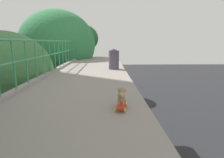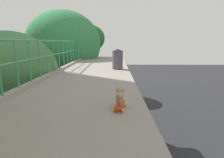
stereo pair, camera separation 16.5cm
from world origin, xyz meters
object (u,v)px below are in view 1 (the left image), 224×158
(city_bus, at_px, (52,74))
(litter_bin, at_px, (114,59))
(car_yellow_cab_fifth, at_px, (17,136))
(toy_skateboard, at_px, (121,105))
(small_dog, at_px, (122,94))

(city_bus, bearing_deg, litter_bin, -66.21)
(city_bus, height_order, litter_bin, litter_bin)
(car_yellow_cab_fifth, xyz_separation_m, toy_skateboard, (7.11, -9.22, 5.80))
(city_bus, distance_m, litter_bin, 26.47)
(car_yellow_cab_fifth, distance_m, toy_skateboard, 13.00)
(city_bus, relative_size, litter_bin, 12.76)
(car_yellow_cab_fifth, height_order, litter_bin, litter_bin)
(city_bus, bearing_deg, car_yellow_cab_fifth, -80.28)
(toy_skateboard, xyz_separation_m, litter_bin, (0.03, 4.99, 0.40))
(litter_bin, bearing_deg, car_yellow_cab_fifth, 149.36)
(small_dog, bearing_deg, litter_bin, 89.73)
(car_yellow_cab_fifth, bearing_deg, toy_skateboard, -52.37)
(car_yellow_cab_fifth, xyz_separation_m, city_bus, (-3.35, 19.56, 1.21))
(city_bus, distance_m, toy_skateboard, 30.96)
(car_yellow_cab_fifth, distance_m, litter_bin, 10.36)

